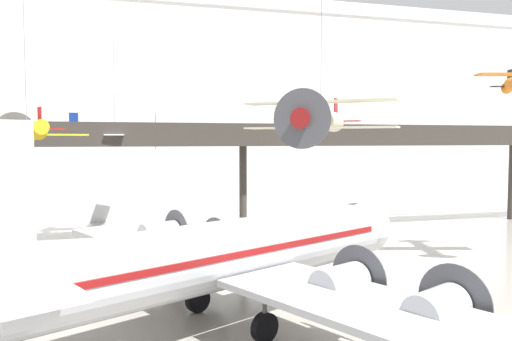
% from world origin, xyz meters
% --- Properties ---
extents(ground_plane, '(260.00, 260.00, 0.00)m').
position_xyz_m(ground_plane, '(0.00, 0.00, 0.00)').
color(ground_plane, gray).
extents(hangar_back_wall, '(140.00, 3.00, 24.96)m').
position_xyz_m(hangar_back_wall, '(0.00, 35.24, 12.48)').
color(hangar_back_wall, silver).
rests_on(hangar_back_wall, ground).
extents(mezzanine_walkway, '(110.00, 3.20, 10.12)m').
position_xyz_m(mezzanine_walkway, '(0.00, 22.51, 8.45)').
color(mezzanine_walkway, '#38332D').
rests_on(mezzanine_walkway, ground).
extents(ceiling_truss_beam, '(120.00, 0.60, 0.60)m').
position_xyz_m(ceiling_truss_beam, '(0.00, 20.11, 19.81)').
color(ceiling_truss_beam, silver).
extents(airliner_silver_main, '(23.28, 27.41, 9.35)m').
position_xyz_m(airliner_silver_main, '(-6.69, 1.05, 3.37)').
color(airliner_silver_main, '#B7BABF').
rests_on(airliner_silver_main, ground).
extents(suspended_plane_white_twin, '(7.95, 9.75, 11.58)m').
position_xyz_m(suspended_plane_white_twin, '(-11.36, 25.38, 9.45)').
color(suspended_plane_white_twin, silver).
extents(suspended_plane_cream_biplane, '(7.81, 7.55, 11.12)m').
position_xyz_m(suspended_plane_cream_biplane, '(0.29, 6.17, 9.93)').
color(suspended_plane_cream_biplane, beige).
extents(suspended_plane_yellow_lowwing, '(7.61, 6.62, 11.48)m').
position_xyz_m(suspended_plane_yellow_lowwing, '(-16.71, 13.34, 9.31)').
color(suspended_plane_yellow_lowwing, yellow).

